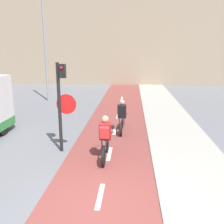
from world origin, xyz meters
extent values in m
plane|color=slate|center=(0.00, 0.00, 0.00)|extent=(120.00, 120.00, 0.00)
cube|color=brown|center=(0.00, 0.00, 0.01)|extent=(2.76, 60.00, 0.02)
cube|color=white|center=(0.00, 0.50, 0.02)|extent=(0.12, 1.10, 0.00)
cube|color=white|center=(0.00, 3.00, 0.02)|extent=(0.12, 1.10, 0.00)
cube|color=white|center=(0.00, 5.50, 0.02)|extent=(0.12, 1.10, 0.00)
cube|color=white|center=(0.00, 8.00, 0.02)|extent=(0.12, 1.10, 0.00)
cube|color=white|center=(0.00, 10.50, 0.02)|extent=(0.12, 1.10, 0.00)
cube|color=white|center=(0.00, 13.00, 0.02)|extent=(0.12, 1.10, 0.00)
cube|color=#A8A399|center=(2.58, 0.00, 0.03)|extent=(2.40, 60.00, 0.05)
cube|color=gray|center=(0.00, 22.80, 5.20)|extent=(60.00, 5.00, 10.40)
cylinder|color=black|center=(-1.68, 3.17, 1.51)|extent=(0.11, 0.11, 3.01)
cube|color=black|center=(-1.52, 3.17, 2.74)|extent=(0.20, 0.20, 0.44)
sphere|color=red|center=(-1.52, 3.06, 2.85)|extent=(0.09, 0.09, 0.09)
cone|color=red|center=(-1.44, 3.16, 1.66)|extent=(0.67, 0.01, 0.67)
cone|color=silver|center=(-1.44, 3.17, 1.66)|extent=(0.60, 0.02, 0.60)
cylinder|color=gray|center=(-5.05, 11.83, 3.51)|extent=(0.14, 0.14, 7.02)
cylinder|color=black|center=(-0.10, 2.12, 0.30)|extent=(0.07, 0.61, 0.61)
cylinder|color=black|center=(-0.10, 3.24, 0.30)|extent=(0.07, 0.61, 0.61)
cylinder|color=slate|center=(-0.10, 2.89, 0.46)|extent=(0.04, 0.72, 0.38)
cylinder|color=slate|center=(-0.10, 2.37, 0.48)|extent=(0.04, 0.37, 0.40)
cylinder|color=slate|center=(-0.10, 2.72, 0.65)|extent=(0.04, 1.05, 0.07)
cylinder|color=slate|center=(-0.10, 2.33, 0.30)|extent=(0.04, 0.43, 0.05)
cylinder|color=black|center=(-0.10, 3.24, 0.69)|extent=(0.46, 0.03, 0.03)
cube|color=maroon|center=(-0.10, 2.60, 0.95)|extent=(0.36, 0.31, 0.59)
sphere|color=tan|center=(-0.10, 2.64, 1.33)|extent=(0.22, 0.22, 0.22)
cylinder|color=#232328|center=(-0.20, 2.56, 0.53)|extent=(0.04, 0.07, 0.38)
cylinder|color=#232328|center=(0.00, 2.56, 0.53)|extent=(0.04, 0.07, 0.38)
cube|color=red|center=(-0.10, 2.42, 0.97)|extent=(0.28, 0.23, 0.39)
cylinder|color=black|center=(0.31, 4.87, 0.29)|extent=(0.07, 0.58, 0.58)
cylinder|color=black|center=(0.31, 6.00, 0.29)|extent=(0.07, 0.58, 0.58)
cylinder|color=navy|center=(0.31, 5.65, 0.44)|extent=(0.04, 0.71, 0.36)
cylinder|color=navy|center=(0.31, 5.13, 0.45)|extent=(0.04, 0.37, 0.39)
cylinder|color=navy|center=(0.31, 5.48, 0.62)|extent=(0.04, 1.04, 0.06)
cylinder|color=navy|center=(0.31, 5.09, 0.28)|extent=(0.04, 0.43, 0.05)
cylinder|color=black|center=(0.31, 6.00, 0.66)|extent=(0.46, 0.03, 0.03)
cube|color=black|center=(0.31, 5.35, 0.91)|extent=(0.36, 0.31, 0.59)
sphere|color=tan|center=(0.31, 5.39, 1.29)|extent=(0.22, 0.22, 0.22)
cylinder|color=#232328|center=(0.21, 5.32, 0.50)|extent=(0.04, 0.07, 0.36)
cylinder|color=#232328|center=(0.41, 5.32, 0.50)|extent=(0.04, 0.07, 0.36)
cylinder|color=black|center=(-4.53, 4.60, 0.35)|extent=(0.18, 0.70, 0.70)
camera|label=1|loc=(0.70, -4.73, 3.38)|focal=40.00mm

